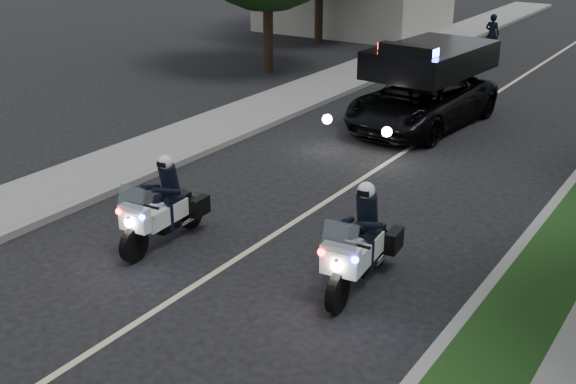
# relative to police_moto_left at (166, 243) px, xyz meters

# --- Properties ---
(ground) EXTENTS (120.00, 120.00, 0.00)m
(ground) POSITION_rel_police_moto_left_xyz_m (1.49, -3.06, 0.00)
(ground) COLOR black
(ground) RESTS_ON ground
(curb_right) EXTENTS (0.20, 60.00, 0.15)m
(curb_right) POSITION_rel_police_moto_left_xyz_m (5.59, 6.94, 0.07)
(curb_right) COLOR gray
(curb_right) RESTS_ON ground
(curb_left) EXTENTS (0.20, 60.00, 0.15)m
(curb_left) POSITION_rel_police_moto_left_xyz_m (-2.61, 6.94, 0.07)
(curb_left) COLOR gray
(curb_left) RESTS_ON ground
(sidewalk_left) EXTENTS (2.00, 60.00, 0.16)m
(sidewalk_left) POSITION_rel_police_moto_left_xyz_m (-3.71, 6.94, 0.08)
(sidewalk_left) COLOR gray
(sidewalk_left) RESTS_ON ground
(lane_marking) EXTENTS (0.12, 50.00, 0.01)m
(lane_marking) POSITION_rel_police_moto_left_xyz_m (1.49, 6.94, 0.00)
(lane_marking) COLOR #BFB78C
(lane_marking) RESTS_ON ground
(police_moto_left) EXTENTS (0.80, 2.01, 1.68)m
(police_moto_left) POSITION_rel_police_moto_left_xyz_m (0.00, 0.00, 0.00)
(police_moto_left) COLOR white
(police_moto_left) RESTS_ON ground
(police_moto_right) EXTENTS (0.95, 2.16, 1.78)m
(police_moto_right) POSITION_rel_police_moto_left_xyz_m (3.74, 0.54, 0.00)
(police_moto_right) COLOR white
(police_moto_right) RESTS_ON ground
(police_suv) EXTENTS (2.93, 5.53, 2.59)m
(police_suv) POSITION_rel_police_moto_left_xyz_m (0.91, 9.55, 0.00)
(police_suv) COLOR black
(police_suv) RESTS_ON ground
(bicycle) EXTENTS (0.55, 1.56, 0.82)m
(bicycle) POSITION_rel_police_moto_left_xyz_m (-0.56, 19.79, 0.00)
(bicycle) COLOR black
(bicycle) RESTS_ON ground
(cyclist) EXTENTS (0.58, 0.40, 1.58)m
(cyclist) POSITION_rel_police_moto_left_xyz_m (-0.56, 19.79, 0.00)
(cyclist) COLOR black
(cyclist) RESTS_ON ground
(tree_left_near) EXTENTS (7.42, 7.42, 10.17)m
(tree_left_near) POSITION_rel_police_moto_left_xyz_m (-6.65, 12.97, 0.00)
(tree_left_near) COLOR #173C14
(tree_left_near) RESTS_ON ground
(tree_left_far) EXTENTS (7.94, 7.94, 10.37)m
(tree_left_far) POSITION_rel_police_moto_left_xyz_m (-8.19, 19.14, 0.00)
(tree_left_far) COLOR black
(tree_left_far) RESTS_ON ground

